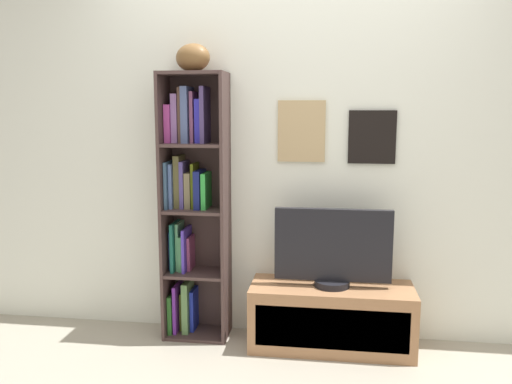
# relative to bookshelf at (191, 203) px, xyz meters

# --- Properties ---
(back_wall) EXTENTS (4.80, 0.08, 2.46)m
(back_wall) POSITION_rel_bookshelf_xyz_m (0.64, 0.13, 0.34)
(back_wall) COLOR silver
(back_wall) RESTS_ON ground
(bookshelf) EXTENTS (0.42, 0.27, 1.73)m
(bookshelf) POSITION_rel_bookshelf_xyz_m (0.00, 0.00, 0.00)
(bookshelf) COLOR #443230
(bookshelf) RESTS_ON ground
(football) EXTENTS (0.31, 0.29, 0.17)m
(football) POSITION_rel_bookshelf_xyz_m (0.04, -0.03, 0.92)
(football) COLOR brown
(football) RESTS_ON bookshelf
(tv_stand) EXTENTS (1.02, 0.39, 0.40)m
(tv_stand) POSITION_rel_bookshelf_xyz_m (0.92, -0.09, -0.69)
(tv_stand) COLOR #9D6E49
(tv_stand) RESTS_ON ground
(television) EXTENTS (0.72, 0.22, 0.49)m
(television) POSITION_rel_bookshelf_xyz_m (0.92, -0.09, -0.25)
(television) COLOR black
(television) RESTS_ON tv_stand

